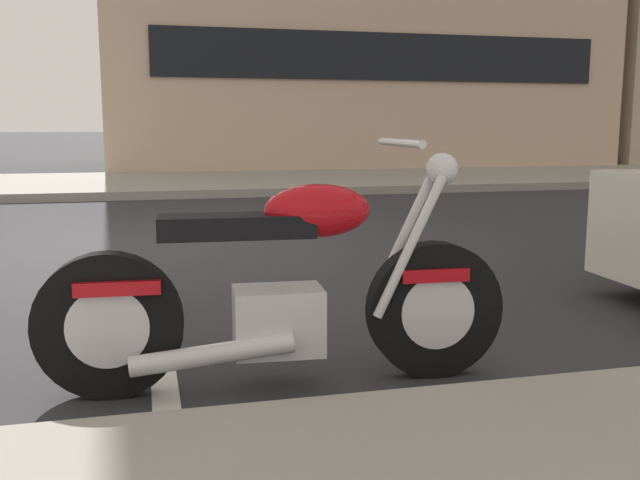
% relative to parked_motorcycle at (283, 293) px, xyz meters
% --- Properties ---
extents(ground_plane, '(260.00, 260.00, 0.00)m').
position_rel_parked_motorcycle_xyz_m(ground_plane, '(-0.53, 4.07, -0.43)').
color(ground_plane, '#28282B').
extents(parking_stall_stripe, '(0.12, 2.20, 0.01)m').
position_rel_parked_motorcycle_xyz_m(parking_stall_stripe, '(-0.53, 0.18, -0.43)').
color(parking_stall_stripe, silver).
rests_on(parking_stall_stripe, ground).
extents(parked_motorcycle, '(2.12, 0.62, 1.12)m').
position_rel_parked_motorcycle_xyz_m(parked_motorcycle, '(0.00, 0.00, 0.00)').
color(parked_motorcycle, black).
rests_on(parked_motorcycle, ground).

